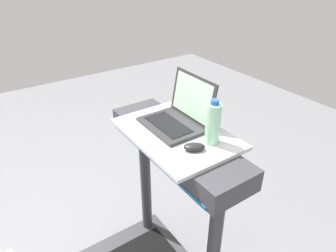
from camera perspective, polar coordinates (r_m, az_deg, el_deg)
name	(u,v)px	position (r m, az deg, el deg)	size (l,w,h in m)	color
desk_board	(176,134)	(1.55, 1.53, -1.41)	(0.62, 0.43, 0.02)	silver
laptop	(178,116)	(1.58, 1.86, 1.91)	(0.32, 0.28, 0.25)	#2D2D30
computer_mouse	(194,147)	(1.40, 4.93, -3.91)	(0.06, 0.10, 0.03)	black
water_bottle	(213,123)	(1.42, 8.39, 0.53)	(0.07, 0.07, 0.22)	#9EDBB2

